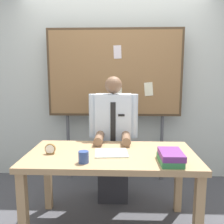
% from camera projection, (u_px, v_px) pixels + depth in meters
% --- Properties ---
extents(back_wall, '(6.40, 0.08, 2.70)m').
position_uv_depth(back_wall, '(115.00, 82.00, 3.34)').
color(back_wall, silver).
rests_on(back_wall, ground_plane).
extents(desk, '(1.52, 0.78, 0.75)m').
position_uv_depth(desk, '(111.00, 163.00, 2.19)').
color(desk, tan).
rests_on(desk, ground_plane).
extents(person, '(0.55, 0.56, 1.44)m').
position_uv_depth(person, '(113.00, 144.00, 2.75)').
color(person, '#2D2D33').
rests_on(person, ground_plane).
extents(bulletin_board, '(1.76, 0.09, 2.05)m').
position_uv_depth(bulletin_board, '(115.00, 74.00, 3.12)').
color(bulletin_board, '#4C3823').
rests_on(bulletin_board, ground_plane).
extents(book_stack, '(0.18, 0.29, 0.10)m').
position_uv_depth(book_stack, '(171.00, 157.00, 1.93)').
color(book_stack, '#337F47').
rests_on(book_stack, desk).
extents(open_notebook, '(0.31, 0.27, 0.01)m').
position_uv_depth(open_notebook, '(111.00, 153.00, 2.15)').
color(open_notebook, silver).
rests_on(open_notebook, desk).
extents(desk_clock, '(0.09, 0.04, 0.09)m').
position_uv_depth(desk_clock, '(50.00, 149.00, 2.14)').
color(desk_clock, olive).
rests_on(desk_clock, desk).
extents(coffee_mug, '(0.08, 0.08, 0.10)m').
position_uv_depth(coffee_mug, '(84.00, 157.00, 1.92)').
color(coffee_mug, '#334C8C').
rests_on(coffee_mug, desk).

